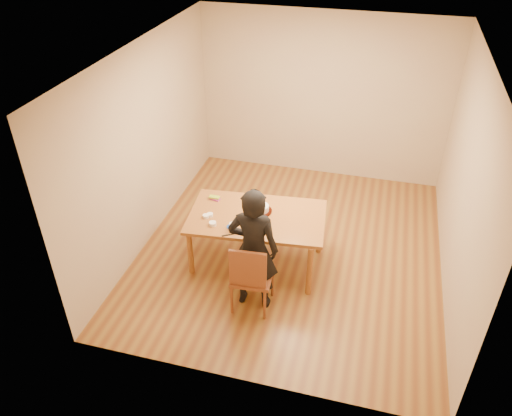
% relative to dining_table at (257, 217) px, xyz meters
% --- Properties ---
extents(room_shell, '(4.00, 4.50, 2.70)m').
position_rel_dining_table_xyz_m(room_shell, '(0.39, 0.73, 0.62)').
color(room_shell, brown).
rests_on(room_shell, ground).
extents(dining_table, '(1.79, 1.17, 0.04)m').
position_rel_dining_table_xyz_m(dining_table, '(0.00, 0.00, 0.00)').
color(dining_table, brown).
rests_on(dining_table, floor).
extents(dining_chair, '(0.49, 0.49, 0.04)m').
position_rel_dining_table_xyz_m(dining_chair, '(0.15, -0.78, -0.28)').
color(dining_chair, brown).
rests_on(dining_chair, floor).
extents(cake_plate, '(0.28, 0.28, 0.02)m').
position_rel_dining_table_xyz_m(cake_plate, '(0.02, 0.10, 0.03)').
color(cake_plate, red).
rests_on(cake_plate, dining_table).
extents(cake, '(0.20, 0.20, 0.07)m').
position_rel_dining_table_xyz_m(cake, '(0.02, 0.10, 0.08)').
color(cake, white).
rests_on(cake, cake_plate).
extents(frosting_dome, '(0.20, 0.20, 0.03)m').
position_rel_dining_table_xyz_m(frosting_dome, '(0.02, 0.10, 0.12)').
color(frosting_dome, white).
rests_on(frosting_dome, cake).
extents(frosting_tub, '(0.10, 0.10, 0.09)m').
position_rel_dining_table_xyz_m(frosting_tub, '(-0.20, -0.36, 0.07)').
color(frosting_tub, white).
rests_on(frosting_tub, dining_table).
extents(frosting_lid, '(0.11, 0.11, 0.01)m').
position_rel_dining_table_xyz_m(frosting_lid, '(-0.25, -0.32, 0.03)').
color(frosting_lid, '#1842A1').
rests_on(frosting_lid, dining_table).
extents(frosting_dollop, '(0.04, 0.04, 0.02)m').
position_rel_dining_table_xyz_m(frosting_dollop, '(-0.25, -0.32, 0.04)').
color(frosting_dollop, white).
rests_on(frosting_dollop, frosting_lid).
extents(ramekin_green, '(0.09, 0.09, 0.04)m').
position_rel_dining_table_xyz_m(ramekin_green, '(-0.47, -0.34, 0.04)').
color(ramekin_green, white).
rests_on(ramekin_green, dining_table).
extents(ramekin_yellow, '(0.08, 0.08, 0.04)m').
position_rel_dining_table_xyz_m(ramekin_yellow, '(-0.61, -0.20, 0.04)').
color(ramekin_yellow, white).
rests_on(ramekin_yellow, dining_table).
extents(ramekin_multi, '(0.08, 0.08, 0.04)m').
position_rel_dining_table_xyz_m(ramekin_multi, '(-0.57, -0.16, 0.04)').
color(ramekin_multi, white).
rests_on(ramekin_multi, dining_table).
extents(candy_box_pink, '(0.15, 0.10, 0.02)m').
position_rel_dining_table_xyz_m(candy_box_pink, '(-0.64, 0.22, 0.03)').
color(candy_box_pink, '#E03491').
rests_on(candy_box_pink, dining_table).
extents(candy_box_green, '(0.14, 0.07, 0.02)m').
position_rel_dining_table_xyz_m(candy_box_green, '(-0.64, 0.22, 0.05)').
color(candy_box_green, green).
rests_on(candy_box_green, candy_box_pink).
extents(spatula, '(0.16, 0.11, 0.01)m').
position_rel_dining_table_xyz_m(spatula, '(-0.22, -0.48, 0.03)').
color(spatula, black).
rests_on(spatula, dining_table).
extents(person, '(0.59, 0.40, 1.60)m').
position_rel_dining_table_xyz_m(person, '(0.15, -0.73, 0.07)').
color(person, black).
rests_on(person, floor).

